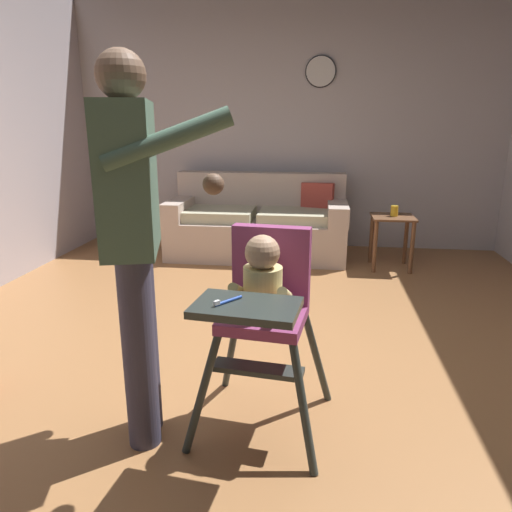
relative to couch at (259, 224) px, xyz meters
The scene contains 8 objects.
ground 2.51m from the couch, 84.24° to the right, with size 6.32×7.52×0.10m, color #A67042.
wall_far 1.21m from the couch, 64.36° to the left, with size 5.52×0.06×2.79m, color #BDB7BB.
couch is the anchor object (origin of this frame).
high_chair 3.02m from the couch, 82.30° to the right, with size 0.67×0.77×0.93m.
adult_standing 3.18m from the couch, 92.12° to the right, with size 0.60×0.49×1.65m.
side_table 1.39m from the couch, 13.73° to the right, with size 0.40×0.40×0.52m.
sippy_cup 1.41m from the couch, 13.64° to the right, with size 0.07×0.07×0.10m, color gold.
wall_clock 1.76m from the couch, 38.33° to the left, with size 0.33×0.04×0.33m.
Camera 1 is at (0.37, -2.43, 1.38)m, focal length 32.88 mm.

